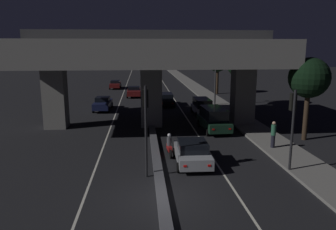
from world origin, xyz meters
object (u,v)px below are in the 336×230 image
object	(u,v)px
car_black_fourth	(166,99)
pedestrian_on_sidewalk	(273,134)
street_lamp	(212,68)
motorcycle_blue_filtering_mid	(158,118)
car_dark_green_second	(214,119)
traffic_light_left_of_median	(146,115)
car_dark_red_second_oncoming	(134,92)
car_silver_lead	(192,152)
car_dark_red_third_oncoming	(115,84)
traffic_light_right_of_median	(293,116)
car_white_third	(202,106)
car_dark_blue_lead_oncoming	(103,104)
motorcycle_red_filtering_near	(169,146)

from	to	relation	value
car_black_fourth	pedestrian_on_sidewalk	distance (m)	19.11
street_lamp	motorcycle_blue_filtering_mid	xyz separation A→B (m)	(-6.94, -9.44, -3.95)
car_dark_green_second	car_black_fourth	xyz separation A→B (m)	(-3.05, 12.67, -0.25)
traffic_light_left_of_median	car_dark_red_second_oncoming	xyz separation A→B (m)	(-1.25, 29.59, -2.62)
motorcycle_blue_filtering_mid	car_silver_lead	bearing A→B (deg)	-175.91
car_dark_green_second	car_black_fourth	size ratio (longest dim) A/B	1.04
car_dark_red_third_oncoming	traffic_light_right_of_median	bearing A→B (deg)	17.81
car_white_third	car_dark_red_second_oncoming	xyz separation A→B (m)	(-7.31, 13.43, -0.16)
traffic_light_left_of_median	car_dark_green_second	distance (m)	11.36
traffic_light_right_of_median	car_dark_blue_lead_oncoming	distance (m)	23.41
car_dark_red_third_oncoming	pedestrian_on_sidewalk	xyz separation A→B (m)	(13.30, -35.57, 0.37)
motorcycle_blue_filtering_mid	car_dark_red_third_oncoming	bearing A→B (deg)	7.74
street_lamp	car_white_third	bearing A→B (deg)	-111.90
street_lamp	motorcycle_red_filtering_near	distance (m)	19.59
street_lamp	car_dark_green_second	world-z (taller)	street_lamp
traffic_light_right_of_median	car_dark_red_third_oncoming	distance (m)	41.61
traffic_light_right_of_median	street_lamp	distance (m)	21.46
traffic_light_left_of_median	pedestrian_on_sidewalk	xyz separation A→B (m)	(8.70, 4.00, -2.29)
traffic_light_left_of_median	car_dark_red_second_oncoming	distance (m)	29.73
car_white_third	motorcycle_blue_filtering_mid	xyz separation A→B (m)	(-4.82, -4.18, -0.31)
motorcycle_red_filtering_near	pedestrian_on_sidewalk	bearing A→B (deg)	-88.64
traffic_light_right_of_median	car_dark_green_second	xyz separation A→B (m)	(-2.22, 9.48, -2.15)
car_black_fourth	car_white_third	bearing A→B (deg)	-151.17
traffic_light_right_of_median	car_black_fourth	bearing A→B (deg)	103.38
traffic_light_left_of_median	car_dark_blue_lead_oncoming	distance (m)	20.32
car_dark_blue_lead_oncoming	motorcycle_red_filtering_near	world-z (taller)	car_dark_blue_lead_oncoming
traffic_light_right_of_median	car_dark_blue_lead_oncoming	xyz separation A→B (m)	(-12.52, 19.63, -2.43)
car_white_third	car_black_fourth	bearing A→B (deg)	28.19
car_dark_blue_lead_oncoming	car_dark_red_third_oncoming	size ratio (longest dim) A/B	1.05
traffic_light_left_of_median	street_lamp	bearing A→B (deg)	69.10
car_black_fourth	car_dark_red_third_oncoming	distance (m)	18.90
car_black_fourth	car_dark_green_second	bearing A→B (deg)	-166.67
car_silver_lead	car_white_third	size ratio (longest dim) A/B	0.95
car_white_third	traffic_light_left_of_median	bearing A→B (deg)	158.57
car_black_fourth	car_dark_red_second_oncoming	distance (m)	8.43
car_dark_blue_lead_oncoming	car_dark_red_third_oncoming	world-z (taller)	car_dark_blue_lead_oncoming
car_dark_green_second	car_dark_red_third_oncoming	world-z (taller)	car_dark_green_second
motorcycle_blue_filtering_mid	car_dark_red_second_oncoming	bearing A→B (deg)	3.82
traffic_light_left_of_median	pedestrian_on_sidewalk	size ratio (longest dim) A/B	2.71
car_dark_blue_lead_oncoming	motorcycle_red_filtering_near	xyz separation A→B (m)	(6.05, -16.22, -0.14)
car_silver_lead	motorcycle_red_filtering_near	size ratio (longest dim) A/B	2.21
car_dark_red_third_oncoming	motorcycle_blue_filtering_mid	bearing A→B (deg)	12.09
car_dark_red_third_oncoming	motorcycle_red_filtering_near	distance (m)	36.68
traffic_light_right_of_median	car_white_third	world-z (taller)	traffic_light_right_of_median
car_white_third	car_dark_red_second_oncoming	distance (m)	15.29
motorcycle_blue_filtering_mid	pedestrian_on_sidewalk	xyz separation A→B (m)	(7.46, -7.98, 0.49)
pedestrian_on_sidewalk	motorcycle_blue_filtering_mid	bearing A→B (deg)	133.06
car_dark_blue_lead_oncoming	traffic_light_left_of_median	bearing A→B (deg)	14.57
car_dark_red_second_oncoming	motorcycle_red_filtering_near	world-z (taller)	motorcycle_red_filtering_near
traffic_light_left_of_median	street_lamp	distance (m)	22.96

